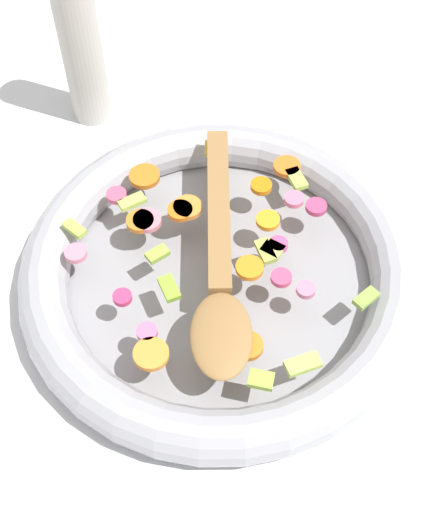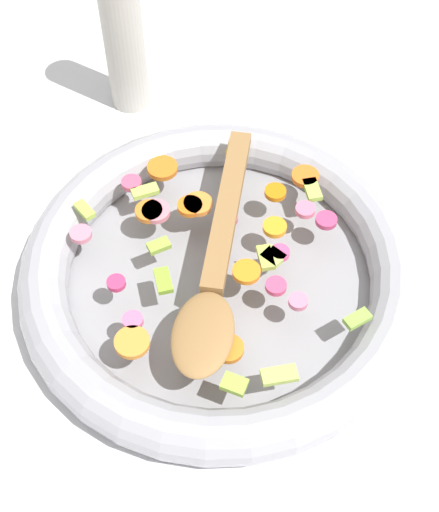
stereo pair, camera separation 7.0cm
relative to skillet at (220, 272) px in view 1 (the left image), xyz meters
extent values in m
plane|color=silver|center=(0.00, 0.00, -0.02)|extent=(4.00, 4.00, 0.00)
cylinder|color=gray|center=(0.00, 0.00, -0.02)|extent=(0.35, 0.35, 0.01)
torus|color=#9E9EA5|center=(0.00, 0.00, 0.00)|extent=(0.40, 0.40, 0.05)
cylinder|color=orange|center=(0.11, 0.07, 0.03)|extent=(0.04, 0.04, 0.01)
cylinder|color=orange|center=(0.00, -0.07, 0.03)|extent=(0.04, 0.04, 0.01)
cylinder|color=orange|center=(0.05, -0.07, 0.03)|extent=(0.04, 0.04, 0.01)
cylinder|color=orange|center=(-0.02, 0.03, 0.03)|extent=(0.03, 0.03, 0.01)
cylinder|color=orange|center=(0.03, 0.10, 0.03)|extent=(0.03, 0.03, 0.01)
cylinder|color=orange|center=(-0.08, -0.06, 0.03)|extent=(0.03, 0.03, 0.01)
cylinder|color=orange|center=(0.02, -0.13, 0.03)|extent=(0.03, 0.03, 0.01)
cylinder|color=orange|center=(0.01, -0.07, 0.03)|extent=(0.03, 0.03, 0.01)
cylinder|color=orange|center=(-0.12, -0.07, 0.03)|extent=(0.04, 0.04, 0.01)
cylinder|color=orange|center=(-0.06, -0.01, 0.03)|extent=(0.03, 0.03, 0.01)
cube|color=#B5DB58|center=(0.05, -0.10, 0.03)|extent=(0.03, 0.01, 0.01)
cube|color=#97BE43|center=(0.03, 0.14, 0.03)|extent=(0.03, 0.03, 0.01)
cube|color=#95BA41|center=(0.05, -0.03, 0.03)|extent=(0.02, 0.02, 0.01)
cube|color=#A6BF4B|center=(-0.04, 0.02, 0.03)|extent=(0.02, 0.03, 0.01)
cube|color=#89B745|center=(-0.10, 0.11, 0.03)|extent=(0.03, 0.02, 0.01)
cube|color=#B0DA53|center=(-0.12, -0.05, 0.03)|extent=(0.02, 0.03, 0.01)
cube|color=#B3CB59|center=(-0.01, 0.14, 0.03)|extent=(0.03, 0.02, 0.01)
cube|color=#A9CE4B|center=(0.11, -0.10, 0.03)|extent=(0.02, 0.03, 0.01)
cube|color=#B4C65F|center=(-0.05, 0.02, 0.03)|extent=(0.03, 0.03, 0.01)
cube|color=#88BB33|center=(0.06, 0.01, 0.03)|extent=(0.02, 0.03, 0.01)
cylinder|color=pink|center=(-0.10, -0.02, 0.03)|extent=(0.03, 0.03, 0.01)
cylinder|color=#DA4A81|center=(-0.06, 0.02, 0.03)|extent=(0.02, 0.02, 0.01)
cylinder|color=pink|center=(0.12, -0.07, 0.03)|extent=(0.03, 0.03, 0.01)
cylinder|color=#E24671|center=(-0.04, 0.05, 0.03)|extent=(0.03, 0.03, 0.01)
cylinder|color=pink|center=(0.04, -0.07, 0.03)|extent=(0.04, 0.04, 0.01)
cylinder|color=pink|center=(0.10, 0.05, 0.03)|extent=(0.03, 0.03, 0.01)
cylinder|color=#E24F72|center=(0.06, -0.12, 0.03)|extent=(0.02, 0.02, 0.01)
cylinder|color=#D53667|center=(0.10, 0.00, 0.03)|extent=(0.03, 0.03, 0.01)
cylinder|color=#CF5275|center=(-0.02, -0.04, 0.03)|extent=(0.03, 0.03, 0.01)
cylinder|color=#CA406E|center=(-0.12, -0.01, 0.03)|extent=(0.02, 0.02, 0.01)
cylinder|color=pink|center=(-0.05, 0.08, 0.03)|extent=(0.02, 0.02, 0.01)
cube|color=yellow|center=(-0.06, -0.13, 0.03)|extent=(0.03, 0.03, 0.01)
cube|color=olive|center=(-0.02, -0.05, 0.04)|extent=(0.12, 0.19, 0.01)
ellipsoid|color=olive|center=(0.04, 0.09, 0.04)|extent=(0.09, 0.11, 0.01)
cylinder|color=#B2ADA3|center=(0.01, -0.30, 0.08)|extent=(0.05, 0.05, 0.20)
camera|label=1|loc=(0.20, 0.36, 0.59)|focal=50.00mm
camera|label=2|loc=(0.13, 0.39, 0.59)|focal=50.00mm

